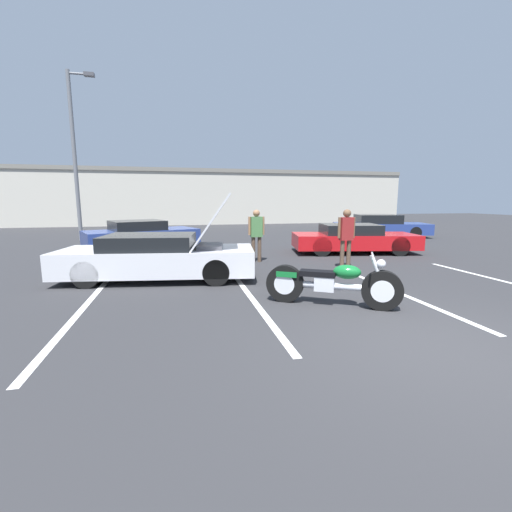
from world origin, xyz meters
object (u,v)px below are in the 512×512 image
object	(u,v)px
light_pole	(76,150)
show_car_hood_open	(159,257)
parked_car_mid_row	(353,239)
motorcycle	(331,283)
spectator_by_show_car	(346,234)
parked_car_right_row	(380,226)
parked_car_left_row	(141,236)
spectator_near_motorcycle	(256,231)

from	to	relation	value
light_pole	show_car_hood_open	bearing A→B (deg)	-66.70
parked_car_mid_row	motorcycle	bearing A→B (deg)	-110.62
motorcycle	spectator_by_show_car	size ratio (longest dim) A/B	1.32
spectator_by_show_car	light_pole	bearing A→B (deg)	134.89
parked_car_mid_row	parked_car_right_row	world-z (taller)	parked_car_right_row
parked_car_left_row	spectator_near_motorcycle	bearing A→B (deg)	-63.27
show_car_hood_open	parked_car_mid_row	world-z (taller)	show_car_hood_open
show_car_hood_open	parked_car_left_row	xyz separation A→B (m)	(-0.90, 5.14, 0.01)
spectator_near_motorcycle	spectator_by_show_car	distance (m)	2.76
parked_car_right_row	light_pole	bearing A→B (deg)	-171.16
motorcycle	spectator_near_motorcycle	size ratio (longest dim) A/B	1.35
light_pole	show_car_hood_open	distance (m)	10.90
show_car_hood_open	spectator_near_motorcycle	xyz separation A→B (m)	(2.88, 1.82, 0.42)
parked_car_right_row	spectator_near_motorcycle	distance (m)	10.09
motorcycle	parked_car_mid_row	size ratio (longest dim) A/B	0.47
parked_car_mid_row	parked_car_left_row	xyz separation A→B (m)	(-7.73, 2.23, 0.05)
parked_car_left_row	spectator_near_motorcycle	distance (m)	5.05
light_pole	spectator_by_show_car	world-z (taller)	light_pole
parked_car_right_row	spectator_by_show_car	distance (m)	9.60
parked_car_right_row	spectator_by_show_car	world-z (taller)	spectator_by_show_car
parked_car_right_row	spectator_near_motorcycle	world-z (taller)	spectator_near_motorcycle
parked_car_mid_row	spectator_near_motorcycle	distance (m)	4.12
parked_car_right_row	parked_car_left_row	bearing A→B (deg)	-152.53
motorcycle	show_car_hood_open	size ratio (longest dim) A/B	0.46
motorcycle	parked_car_mid_row	distance (m)	6.87
light_pole	parked_car_mid_row	xyz separation A→B (m)	(10.89, -6.50, -3.74)
light_pole	parked_car_mid_row	world-z (taller)	light_pole
parked_car_right_row	show_car_hood_open	bearing A→B (deg)	-129.79
parked_car_right_row	motorcycle	bearing A→B (deg)	-111.08
parked_car_left_row	parked_car_right_row	bearing A→B (deg)	-9.67
motorcycle	spectator_by_show_car	xyz separation A→B (m)	(1.91, 3.14, 0.58)
motorcycle	show_car_hood_open	xyz separation A→B (m)	(-3.21, 2.93, 0.14)
show_car_hood_open	spectator_by_show_car	xyz separation A→B (m)	(5.12, 0.21, 0.44)
light_pole	spectator_near_motorcycle	world-z (taller)	light_pole
parked_car_mid_row	spectator_near_motorcycle	xyz separation A→B (m)	(-3.95, -1.09, 0.45)
parked_car_mid_row	parked_car_left_row	size ratio (longest dim) A/B	1.05
motorcycle	spectator_near_motorcycle	world-z (taller)	spectator_near_motorcycle
motorcycle	spectator_near_motorcycle	xyz separation A→B (m)	(-0.33, 4.75, 0.56)
light_pole	motorcycle	distance (m)	14.83
light_pole	spectator_near_motorcycle	distance (m)	10.80
motorcycle	parked_car_right_row	world-z (taller)	parked_car_right_row
light_pole	parked_car_left_row	bearing A→B (deg)	-53.61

